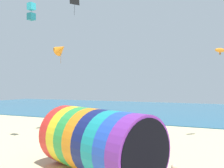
{
  "coord_description": "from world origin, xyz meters",
  "views": [
    {
      "loc": [
        5.7,
        -12.58,
        5.06
      ],
      "look_at": [
        -0.79,
        2.08,
        5.13
      ],
      "focal_mm": 40.0,
      "sensor_mm": 36.0,
      "label": 1
    }
  ],
  "objects_px": {
    "kite_orange_parafoil": "(220,50)",
    "kite_orange_delta": "(61,49)",
    "giant_inflatable_tube": "(98,142)",
    "kite_cyan_box": "(31,12)"
  },
  "relations": [
    {
      "from": "giant_inflatable_tube",
      "to": "kite_cyan_box",
      "type": "relative_size",
      "value": 5.04
    },
    {
      "from": "giant_inflatable_tube",
      "to": "kite_orange_delta",
      "type": "relative_size",
      "value": 3.42
    },
    {
      "from": "giant_inflatable_tube",
      "to": "kite_orange_delta",
      "type": "height_order",
      "value": "kite_orange_delta"
    },
    {
      "from": "giant_inflatable_tube",
      "to": "kite_orange_delta",
      "type": "bearing_deg",
      "value": 133.91
    },
    {
      "from": "giant_inflatable_tube",
      "to": "kite_orange_delta",
      "type": "xyz_separation_m",
      "value": [
        -9.88,
        10.27,
        7.21
      ]
    },
    {
      "from": "giant_inflatable_tube",
      "to": "kite_orange_parafoil",
      "type": "bearing_deg",
      "value": 63.9
    },
    {
      "from": "kite_orange_parafoil",
      "to": "kite_orange_delta",
      "type": "relative_size",
      "value": 0.55
    },
    {
      "from": "giant_inflatable_tube",
      "to": "kite_cyan_box",
      "type": "height_order",
      "value": "kite_cyan_box"
    },
    {
      "from": "kite_orange_parafoil",
      "to": "kite_cyan_box",
      "type": "bearing_deg",
      "value": -152.49
    },
    {
      "from": "giant_inflatable_tube",
      "to": "kite_orange_parafoil",
      "type": "height_order",
      "value": "kite_orange_parafoil"
    }
  ]
}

